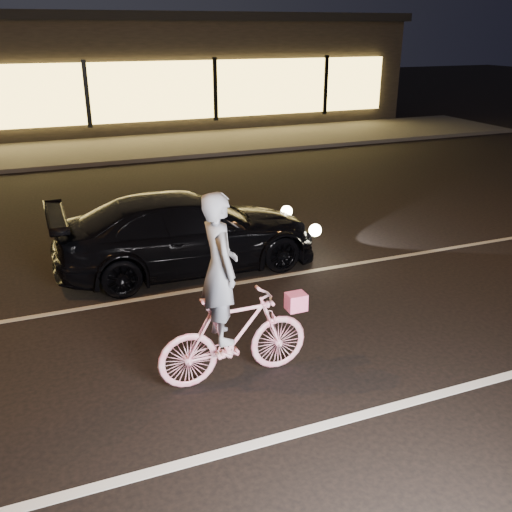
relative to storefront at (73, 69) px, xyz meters
name	(u,v)px	position (x,y,z in m)	size (l,w,h in m)	color
ground	(243,356)	(0.00, -18.97, -2.15)	(90.00, 90.00, 0.00)	black
lane_stripe_near	(298,433)	(0.00, -20.47, -2.14)	(60.00, 0.12, 0.01)	silver
lane_stripe_far	(197,290)	(0.00, -16.97, -2.14)	(60.00, 0.10, 0.01)	gray
sidewalk	(99,150)	(0.00, -5.97, -2.09)	(30.00, 4.00, 0.12)	#383533
storefront	(73,69)	(0.00, 0.00, 0.00)	(25.40, 8.42, 4.20)	black
cyclist	(230,317)	(-0.28, -19.34, -1.38)	(1.72, 0.59, 2.17)	#FA4276
sedan	(188,232)	(0.15, -16.06, -1.54)	(4.22, 1.72, 1.22)	black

